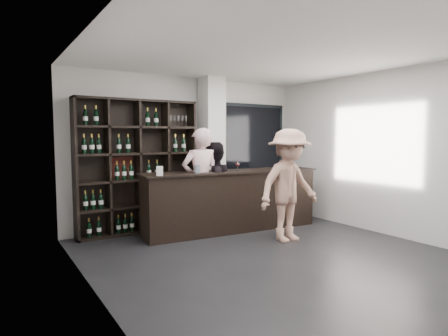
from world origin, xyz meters
TOP-DOWN VIEW (x-y plane):
  - floor at (0.00, 0.00)m, footprint 5.00×5.50m
  - wine_shelf at (-1.15, 2.57)m, footprint 2.20×0.35m
  - structural_column at (0.35, 2.47)m, footprint 0.40×0.40m
  - glass_panel at (1.55, 2.69)m, footprint 1.60×0.08m
  - tasting_counter at (0.35, 1.75)m, footprint 3.38×0.70m
  - taster_pink at (-0.25, 1.85)m, footprint 0.76×0.58m
  - taster_black at (0.02, 1.88)m, footprint 0.93×0.80m
  - customer at (0.75, 0.65)m, footprint 1.22×0.73m
  - wine_glass at (0.42, 1.68)m, footprint 0.09×0.09m
  - spit_cup at (-0.38, 1.75)m, footprint 0.13×0.13m
  - napkin_stack at (1.41, 1.75)m, footprint 0.13×0.13m
  - card_stand at (-1.12, 1.65)m, footprint 0.11×0.08m

SIDE VIEW (x-z plane):
  - floor at x=0.00m, z-range -0.01..0.00m
  - tasting_counter at x=0.35m, z-range 0.00..1.12m
  - taster_black at x=0.02m, z-range 0.00..1.64m
  - customer at x=0.75m, z-range 0.00..1.87m
  - taster_pink at x=-0.25m, z-range 0.00..1.89m
  - napkin_stack at x=1.41m, z-range 1.11..1.13m
  - spit_cup at x=-0.38m, z-range 1.11..1.25m
  - card_stand at x=-1.12m, z-range 1.11..1.27m
  - wine_shelf at x=-1.15m, z-range 0.00..2.40m
  - wine_glass at x=0.42m, z-range 1.11..1.30m
  - glass_panel at x=1.55m, z-range 0.35..2.45m
  - structural_column at x=0.35m, z-range 0.00..2.90m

